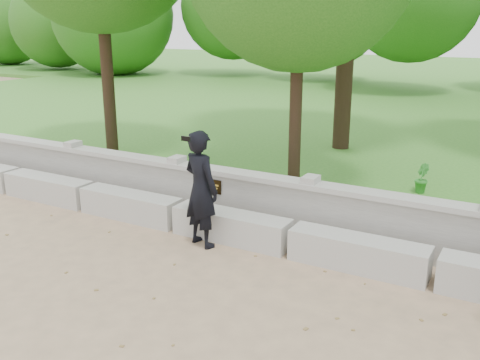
# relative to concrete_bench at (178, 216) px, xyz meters

# --- Properties ---
(ground) EXTENTS (80.00, 80.00, 0.00)m
(ground) POSITION_rel_concrete_bench_xyz_m (-0.00, -1.90, -0.22)
(ground) COLOR tan
(ground) RESTS_ON ground
(lawn) EXTENTS (40.00, 22.00, 0.25)m
(lawn) POSITION_rel_concrete_bench_xyz_m (-0.00, 12.10, -0.10)
(lawn) COLOR #347424
(lawn) RESTS_ON ground
(concrete_bench) EXTENTS (11.90, 0.45, 0.45)m
(concrete_bench) POSITION_rel_concrete_bench_xyz_m (0.00, 0.00, 0.00)
(concrete_bench) COLOR #B8B6AE
(concrete_bench) RESTS_ON ground
(parapet_wall) EXTENTS (12.50, 0.35, 0.90)m
(parapet_wall) POSITION_rel_concrete_bench_xyz_m (0.00, 0.70, 0.24)
(parapet_wall) COLOR #ADABA4
(parapet_wall) RESTS_ON ground
(man_main) EXTENTS (0.74, 0.68, 1.77)m
(man_main) POSITION_rel_concrete_bench_xyz_m (0.69, -0.35, 0.66)
(man_main) COLOR black
(man_main) RESTS_ON ground
(shrub_a) EXTENTS (0.37, 0.36, 0.58)m
(shrub_a) POSITION_rel_concrete_bench_xyz_m (-1.46, 2.71, 0.31)
(shrub_a) COLOR #348A2F
(shrub_a) RESTS_ON lawn
(shrub_b) EXTENTS (0.31, 0.35, 0.54)m
(shrub_b) POSITION_rel_concrete_bench_xyz_m (3.19, 3.13, 0.29)
(shrub_b) COLOR #348A2F
(shrub_b) RESTS_ON lawn
(shrub_d) EXTENTS (0.46, 0.48, 0.67)m
(shrub_d) POSITION_rel_concrete_bench_xyz_m (-0.97, 2.05, 0.36)
(shrub_d) COLOR #348A2F
(shrub_d) RESTS_ON lawn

